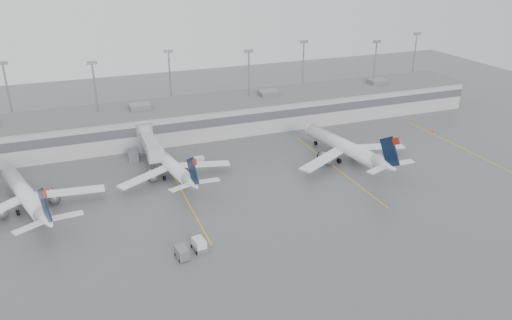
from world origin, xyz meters
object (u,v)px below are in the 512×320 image
object	(u,v)px
jet_mid_left	(171,165)
jet_mid_right	(346,147)
jet_far_left	(27,196)
baggage_tug	(199,246)

from	to	relation	value
jet_mid_left	jet_mid_right	size ratio (longest dim) A/B	0.85
jet_far_left	baggage_tug	distance (m)	36.01
jet_mid_right	baggage_tug	world-z (taller)	jet_mid_right
baggage_tug	jet_mid_right	bearing A→B (deg)	22.64
jet_mid_right	jet_far_left	bearing A→B (deg)	170.29
jet_mid_left	baggage_tug	world-z (taller)	jet_mid_left
jet_mid_left	jet_mid_right	distance (m)	39.91
jet_mid_left	jet_mid_right	bearing A→B (deg)	-17.30
jet_mid_right	baggage_tug	xyz separation A→B (m)	(-41.40, -23.84, -2.55)
jet_far_left	jet_mid_left	xyz separation A→B (m)	(28.29, 4.89, -0.29)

